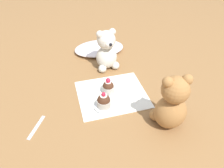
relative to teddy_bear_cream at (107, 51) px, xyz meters
name	(u,v)px	position (x,y,z in m)	size (l,w,h in m)	color
ground_plane	(112,95)	(-0.03, -0.20, -0.09)	(4.00, 4.00, 0.00)	olive
knitted_placemat	(112,94)	(-0.03, -0.20, -0.09)	(0.28, 0.24, 0.01)	silver
tulle_cloth	(99,48)	(0.00, 0.16, -0.07)	(0.26, 0.18, 0.03)	silver
teddy_bear_cream	(107,51)	(0.00, 0.00, 0.00)	(0.11, 0.11, 0.19)	beige
teddy_bear_tan	(172,104)	(0.12, -0.40, 0.01)	(0.12, 0.11, 0.21)	#A3703D
cupcake_near_cream_bear	(108,87)	(-0.04, -0.18, -0.06)	(0.05, 0.05, 0.07)	#B2ADA3
saucer_plate	(104,106)	(-0.08, -0.27, -0.08)	(0.07, 0.07, 0.01)	silver
cupcake_near_tan_bear	(104,101)	(-0.08, -0.27, -0.06)	(0.05, 0.05, 0.07)	#B2ADA3
teaspoon	(36,127)	(-0.33, -0.30, -0.09)	(0.11, 0.01, 0.01)	silver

